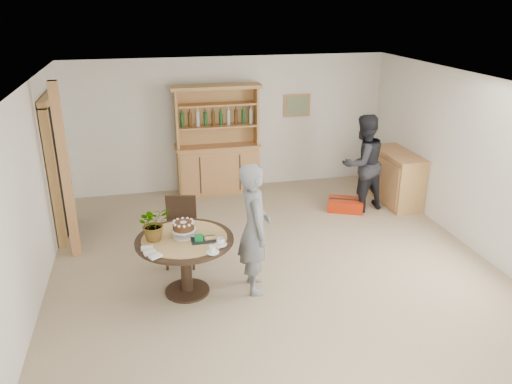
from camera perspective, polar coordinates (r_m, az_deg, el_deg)
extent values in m
plane|color=tan|center=(6.82, 2.54, -9.38)|extent=(7.00, 7.00, 0.00)
cube|color=white|center=(9.55, -2.94, 7.77)|extent=(6.00, 0.04, 2.50)
cube|color=white|center=(3.49, 19.28, -19.91)|extent=(6.00, 0.04, 2.50)
cube|color=white|center=(6.23, -24.94, -1.77)|extent=(0.04, 7.00, 2.50)
cube|color=white|center=(7.62, 25.04, 2.23)|extent=(0.04, 7.00, 2.50)
cube|color=white|center=(5.95, 2.94, 11.80)|extent=(6.00, 7.00, 0.04)
cube|color=tan|center=(9.76, 4.70, 9.83)|extent=(0.52, 0.03, 0.42)
cube|color=#59724C|center=(9.74, 4.74, 9.81)|extent=(0.44, 0.02, 0.34)
cube|color=black|center=(8.13, -21.77, 2.36)|extent=(0.10, 0.90, 2.10)
cube|color=tan|center=(7.66, -22.11, 1.19)|extent=(0.12, 0.10, 2.10)
cube|color=tan|center=(8.60, -21.21, 3.42)|extent=(0.12, 0.10, 2.10)
cube|color=tan|center=(7.88, -22.70, 9.82)|extent=(0.12, 1.10, 0.10)
cube|color=tan|center=(7.28, -20.94, 2.03)|extent=(0.12, 0.12, 2.50)
cube|color=tan|center=(9.48, -4.36, 2.60)|extent=(1.50, 0.50, 0.90)
cube|color=tan|center=(9.34, -4.44, 5.33)|extent=(1.56, 0.54, 0.04)
cube|color=tan|center=(9.30, -4.63, 8.75)|extent=(1.50, 0.04, 1.06)
cube|color=tan|center=(9.08, -9.09, 8.25)|extent=(0.04, 0.34, 1.06)
cube|color=tan|center=(9.29, 0.02, 8.81)|extent=(0.04, 0.34, 1.06)
cube|color=tan|center=(9.19, -4.46, 7.52)|extent=(1.44, 0.32, 0.03)
cube|color=tan|center=(9.11, -4.53, 9.97)|extent=(1.44, 0.32, 0.03)
cube|color=tan|center=(9.05, -4.59, 11.89)|extent=(1.62, 0.40, 0.06)
cylinder|color=#194C1E|center=(9.10, -8.01, 8.24)|extent=(0.07, 0.07, 0.28)
cylinder|color=#4C2D14|center=(9.11, -7.00, 8.30)|extent=(0.07, 0.07, 0.28)
cylinder|color=#B2BFB2|center=(9.13, -5.99, 8.37)|extent=(0.07, 0.07, 0.28)
cylinder|color=#194C1E|center=(9.15, -4.98, 8.44)|extent=(0.07, 0.07, 0.28)
cylinder|color=#4C2D14|center=(9.17, -3.98, 8.50)|extent=(0.07, 0.07, 0.28)
cylinder|color=#B2BFB2|center=(9.20, -2.99, 8.55)|extent=(0.07, 0.07, 0.28)
cylinder|color=#194C1E|center=(9.22, -2.00, 8.61)|extent=(0.07, 0.07, 0.28)
cylinder|color=#4C2D14|center=(9.26, -1.02, 8.66)|extent=(0.07, 0.07, 0.28)
cube|color=tan|center=(9.30, 15.73, 1.47)|extent=(0.50, 1.20, 0.90)
cube|color=tan|center=(9.16, 16.02, 4.23)|extent=(0.54, 1.26, 0.04)
cylinder|color=black|center=(6.16, -8.16, -5.46)|extent=(1.20, 1.20, 0.04)
cylinder|color=black|center=(6.33, -7.99, -8.45)|extent=(0.14, 0.14, 0.70)
cylinder|color=black|center=(6.51, -7.83, -11.09)|extent=(0.56, 0.56, 0.03)
cylinder|color=tan|center=(6.15, -8.18, -5.25)|extent=(1.04, 1.04, 0.01)
cube|color=black|center=(6.95, -8.62, -4.79)|extent=(0.50, 0.50, 0.04)
cube|color=black|center=(7.02, -8.54, -2.28)|extent=(0.42, 0.12, 0.46)
cube|color=black|center=(6.94, -8.64, -0.61)|extent=(0.42, 0.13, 0.05)
cube|color=black|center=(6.93, -10.18, -7.15)|extent=(0.04, 0.04, 0.44)
cube|color=black|center=(6.88, -7.20, -7.18)|extent=(0.04, 0.04, 0.44)
cube|color=black|center=(7.24, -9.77, -5.80)|extent=(0.04, 0.03, 0.44)
cube|color=black|center=(7.19, -6.92, -5.81)|extent=(0.04, 0.03, 0.44)
cylinder|color=white|center=(6.19, -8.22, -4.96)|extent=(0.28, 0.28, 0.01)
cylinder|color=white|center=(6.17, -8.24, -4.63)|extent=(0.05, 0.05, 0.08)
cylinder|color=white|center=(6.15, -8.27, -4.25)|extent=(0.30, 0.30, 0.01)
cylinder|color=#4C2B15|center=(6.13, -8.29, -3.83)|extent=(0.26, 0.26, 0.09)
cylinder|color=white|center=(6.11, -8.31, -3.44)|extent=(0.08, 0.08, 0.01)
sphere|color=white|center=(6.12, -7.19, -3.35)|extent=(0.04, 0.04, 0.04)
sphere|color=white|center=(6.17, -7.40, -3.14)|extent=(0.04, 0.04, 0.04)
sphere|color=white|center=(6.21, -7.85, -3.01)|extent=(0.04, 0.04, 0.04)
sphere|color=white|center=(6.22, -8.41, -3.00)|extent=(0.04, 0.04, 0.04)
sphere|color=white|center=(6.20, -8.95, -3.10)|extent=(0.04, 0.04, 0.04)
sphere|color=white|center=(6.16, -9.33, -3.30)|extent=(0.04, 0.04, 0.04)
sphere|color=white|center=(6.10, -9.43, -3.55)|extent=(0.04, 0.04, 0.04)
sphere|color=white|center=(6.05, -9.24, -3.77)|extent=(0.04, 0.04, 0.04)
sphere|color=white|center=(6.01, -8.79, -3.90)|extent=(0.04, 0.04, 0.04)
sphere|color=white|center=(6.00, -8.21, -3.92)|extent=(0.04, 0.04, 0.04)
sphere|color=white|center=(6.02, -7.65, -3.81)|extent=(0.04, 0.04, 0.04)
sphere|color=white|center=(6.06, -7.28, -3.60)|extent=(0.04, 0.04, 0.04)
imported|color=#3F7233|center=(6.09, -11.61, -3.51)|extent=(0.47, 0.44, 0.42)
cube|color=black|center=(6.05, -5.99, -5.47)|extent=(0.30, 0.20, 0.01)
cube|color=#0D7731|center=(6.03, -6.57, -5.23)|extent=(0.10, 0.10, 0.06)
cube|color=#0D7731|center=(6.02, -6.59, -4.93)|extent=(0.11, 0.02, 0.01)
cylinder|color=white|center=(5.93, -4.06, -6.01)|extent=(0.15, 0.15, 0.01)
imported|color=white|center=(5.91, -4.07, -5.64)|extent=(0.10, 0.10, 0.08)
cylinder|color=white|center=(5.77, -4.98, -6.88)|extent=(0.15, 0.15, 0.01)
imported|color=white|center=(5.75, -4.99, -6.51)|extent=(0.08, 0.08, 0.07)
cube|color=white|center=(5.95, -12.35, -6.29)|extent=(0.14, 0.08, 0.03)
cube|color=white|center=(5.84, -12.02, -6.80)|extent=(0.16, 0.11, 0.03)
cube|color=white|center=(5.75, -11.39, -7.21)|extent=(0.16, 0.14, 0.03)
imported|color=slate|center=(6.13, -0.18, -4.20)|extent=(0.43, 0.63, 1.68)
imported|color=black|center=(8.72, 12.10, 3.23)|extent=(0.96, 0.84, 1.69)
cube|color=#BA2609|center=(8.88, 10.19, -1.43)|extent=(0.71, 0.61, 0.20)
cube|color=black|center=(8.84, 10.23, -0.80)|extent=(0.53, 0.27, 0.01)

